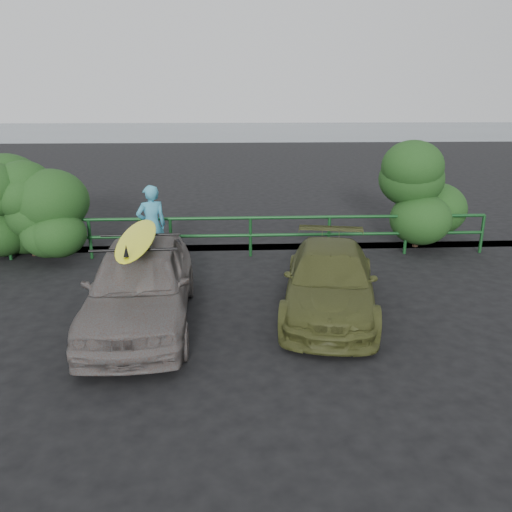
% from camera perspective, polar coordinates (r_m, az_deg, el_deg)
% --- Properties ---
extents(ground, '(80.00, 80.00, 0.00)m').
position_cam_1_polar(ground, '(8.14, -6.38, -10.73)').
color(ground, black).
extents(ocean, '(200.00, 200.00, 0.00)m').
position_cam_1_polar(ocean, '(67.27, -3.43, 14.19)').
color(ocean, slate).
rests_on(ocean, ground).
extents(guardrail, '(14.00, 0.08, 1.04)m').
position_cam_1_polar(guardrail, '(12.62, -5.19, 2.18)').
color(guardrail, '#12401A').
rests_on(guardrail, ground).
extents(shrub_left, '(3.20, 2.40, 2.29)m').
position_cam_1_polar(shrub_left, '(13.91, -25.43, 4.63)').
color(shrub_left, '#1F4619').
rests_on(shrub_left, ground).
extents(shrub_right, '(3.20, 2.40, 2.60)m').
position_cam_1_polar(shrub_right, '(13.66, 16.37, 6.08)').
color(shrub_right, '#1F4619').
rests_on(shrub_right, ground).
extents(sedan, '(1.94, 4.42, 1.48)m').
position_cam_1_polar(sedan, '(8.98, -13.07, -3.13)').
color(sedan, '#5F5754').
rests_on(sedan, ground).
extents(olive_vehicle, '(2.42, 4.34, 1.19)m').
position_cam_1_polar(olive_vehicle, '(9.46, 8.42, -2.74)').
color(olive_vehicle, '#43471F').
rests_on(olive_vehicle, ground).
extents(man, '(0.84, 0.71, 1.94)m').
position_cam_1_polar(man, '(12.06, -11.82, 3.39)').
color(man, teal).
rests_on(man, ground).
extents(roof_rack, '(1.46, 1.05, 0.05)m').
position_cam_1_polar(roof_rack, '(8.75, -13.41, 1.56)').
color(roof_rack, black).
rests_on(roof_rack, sedan).
extents(surfboard, '(0.70, 2.82, 0.08)m').
position_cam_1_polar(surfboard, '(8.73, -13.44, 1.97)').
color(surfboard, '#F6FF1A').
rests_on(surfboard, roof_rack).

